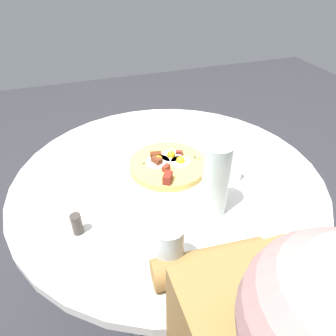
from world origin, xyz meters
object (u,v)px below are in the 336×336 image
Objects in this scene: knife at (92,149)px; fork at (82,152)px; pepper_shaker at (77,224)px; pizza_plate at (168,169)px; breakfast_pizza at (168,164)px; dining_table at (168,214)px; bread_plate at (210,125)px; salt_shaker at (237,172)px; water_glass at (169,248)px; water_bottle at (216,180)px.

fork is at bearing -90.00° from knife.
pizza_plate is at bearing 120.13° from pepper_shaker.
breakfast_pizza is at bearing 42.98° from fork.
bread_plate is (-0.26, 0.27, 0.18)m from dining_table.
pizza_plate is 1.58× the size of fork.
bread_plate is 0.36m from salt_shaker.
pepper_shaker is at bearing -59.89° from breakfast_pizza.
water_glass is at bearing -32.81° from bread_plate.
breakfast_pizza is at bearing -120.61° from salt_shaker.
knife is (-0.22, -0.21, 0.18)m from dining_table.
pizza_plate is at bearing 127.17° from breakfast_pizza.
water_bottle is (-0.14, 0.18, 0.04)m from water_glass.
water_bottle is (0.41, 0.31, 0.10)m from fork.
dining_table is 5.83× the size of bread_plate.
pizza_plate reaches higher than bread_plate.
water_bottle is at bearing 28.08° from fork.
salt_shaker is at bearing 59.17° from pizza_plate.
salt_shaker reaches higher than pizza_plate.
water_bottle is at bearing -24.28° from bread_plate.
salt_shaker is at bearing -11.62° from bread_plate.
bread_plate is (-0.24, 0.26, -0.00)m from pizza_plate.
salt_shaker reaches higher than knife.
breakfast_pizza reaches higher than dining_table.
pizza_plate is 0.30m from knife.
pizza_plate reaches higher than knife.
dining_table is at bearing -15.16° from breakfast_pizza.
dining_table is 0.20m from breakfast_pizza.
knife is (-0.20, -0.22, -0.02)m from breakfast_pizza.
dining_table is 16.44× the size of salt_shaker.
knife is at bearing -146.20° from water_bottle.
dining_table is at bearing 39.06° from fork.
breakfast_pizza is (-0.02, 0.01, 0.20)m from dining_table.
fork is (-0.19, -0.25, 0.00)m from pizza_plate.
salt_shaker reaches higher than dining_table.
pepper_shaker is at bearing -53.92° from bread_plate.
water_bottle is (0.21, 0.06, 0.10)m from pizza_plate.
water_glass reaches higher than fork.
bread_plate is 0.48m from knife.
water_bottle is (0.45, -0.20, 0.10)m from bread_plate.
water_glass is at bearing 0.88° from knife.
salt_shaker is (0.31, 0.41, 0.02)m from knife.
bread_plate is at bearing 85.10° from fork.
pizza_plate is 0.02m from breakfast_pizza.
pepper_shaker is at bearing -22.13° from knife.
pizza_plate is 4.76× the size of salt_shaker.
fork is 0.38m from pepper_shaker.
bread_plate is at bearing 155.72° from water_bottle.
breakfast_pizza reaches higher than bread_plate.
water_bottle reaches higher than pizza_plate.
pizza_plate reaches higher than dining_table.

